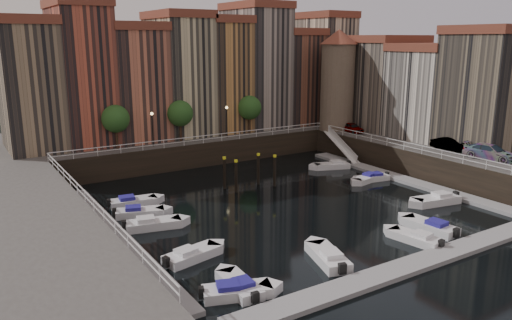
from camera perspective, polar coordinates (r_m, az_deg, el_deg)
ground at (r=49.09m, az=2.37°, el=-4.75°), size 200.00×200.00×0.00m
quay_far at (r=70.96m, az=-9.58°, el=2.10°), size 80.00×20.00×3.00m
quay_right at (r=66.94m, az=23.61°, el=0.43°), size 20.00×36.00×3.00m
dock_left at (r=41.64m, az=-15.73°, el=-8.47°), size 2.00×28.00×0.35m
dock_right at (r=58.72m, az=16.10°, el=-2.01°), size 2.00×28.00×0.35m
dock_near at (r=37.28m, az=17.61°, el=-11.30°), size 30.00×2.00×0.35m
mountains at (r=151.18m, az=-21.66°, el=9.85°), size 145.00×100.00×18.00m
far_terrace at (r=68.77m, az=-6.49°, el=9.79°), size 48.70×10.30×17.50m
right_terrace at (r=67.92m, az=19.49°, el=7.88°), size 9.30×24.30×14.00m
corner_tower at (r=70.55m, az=9.30°, el=9.18°), size 5.20×5.20×13.80m
promenade_trees at (r=62.50m, az=-8.11°, el=5.33°), size 21.20×3.20×5.20m
street_lamps at (r=61.84m, az=-7.43°, el=4.62°), size 10.36×0.36×4.18m
railings at (r=52.01m, az=-0.63°, el=0.65°), size 36.08×34.04×0.52m
gangway at (r=66.46m, az=9.70°, el=1.68°), size 2.78×8.32×3.73m
mooring_pilings at (r=53.03m, az=-0.84°, el=-1.48°), size 5.36×2.43×3.78m
boat_left_0 at (r=31.84m, az=-2.37°, el=-14.76°), size 4.62×2.95×1.04m
boat_left_1 at (r=36.86m, az=-7.40°, el=-10.71°), size 4.77×2.60×1.07m
boat_left_2 at (r=43.13m, az=-11.81°, el=-7.17°), size 4.98×2.75×1.11m
boat_left_3 at (r=46.25m, az=-13.26°, el=-5.84°), size 4.60×2.91×1.03m
boat_left_4 at (r=49.24m, az=-13.96°, el=-4.66°), size 4.75×2.21×1.07m
boat_right_1 at (r=51.35m, az=19.97°, el=-4.30°), size 5.13×2.60×1.15m
boat_right_2 at (r=57.12m, az=12.58°, el=-2.07°), size 4.32×2.29×0.97m
boat_right_3 at (r=57.59m, az=13.20°, el=-1.99°), size 4.24×2.10×0.95m
boat_right_4 at (r=62.02m, az=8.74°, el=-0.63°), size 4.66×2.99×1.05m
boat_near_0 at (r=32.52m, az=-1.85°, el=-14.14°), size 1.83×4.39×1.00m
boat_near_1 at (r=36.54m, az=8.26°, el=-10.94°), size 3.01×5.03×1.13m
boat_near_2 at (r=41.40m, az=17.84°, el=-8.50°), size 2.31×4.57×1.02m
boat_near_3 at (r=44.11m, az=19.35°, el=-7.19°), size 2.17×4.98×1.13m
car_a at (r=69.23m, az=10.94°, el=3.58°), size 2.12×4.08×1.33m
car_b at (r=60.92m, az=21.34°, el=1.58°), size 1.85×4.54×1.46m
car_c at (r=58.23m, az=25.21°, el=0.76°), size 3.24×5.88×1.61m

